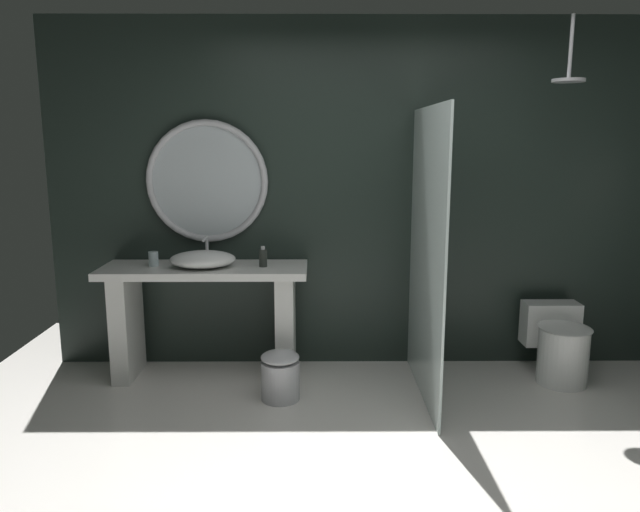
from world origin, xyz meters
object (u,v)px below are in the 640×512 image
tumbler_cup (153,259)px  round_wall_mirror (207,182)px  vessel_sink (203,259)px  soap_dispenser (263,258)px  waste_bin (280,375)px  toilet (559,344)px  rain_shower_head (569,73)px

tumbler_cup → round_wall_mirror: (0.37, 0.22, 0.54)m
vessel_sink → round_wall_mirror: bearing=89.5°
tumbler_cup → vessel_sink: bearing=-6.6°
soap_dispenser → waste_bin: (0.14, -0.42, -0.72)m
tumbler_cup → soap_dispenser: soap_dispenser is taller
soap_dispenser → round_wall_mirror: size_ratio=0.17×
round_wall_mirror → toilet: (2.57, -0.32, -1.16)m
soap_dispenser → waste_bin: size_ratio=0.45×
vessel_sink → rain_shower_head: size_ratio=1.13×
waste_bin → soap_dispenser: bearing=108.4°
tumbler_cup → soap_dispenser: size_ratio=0.71×
soap_dispenser → tumbler_cup: bearing=178.1°
soap_dispenser → rain_shower_head: (2.00, -0.25, 1.24)m
round_wall_mirror → rain_shower_head: (2.42, -0.50, 0.72)m
soap_dispenser → round_wall_mirror: 0.72m
tumbler_cup → toilet: bearing=-1.9°
soap_dispenser → round_wall_mirror: (-0.43, 0.25, 0.52)m
round_wall_mirror → toilet: bearing=-7.0°
waste_bin → rain_shower_head: bearing=5.1°
tumbler_cup → toilet: tumbler_cup is taller
soap_dispenser → toilet: bearing=-1.8°
tumbler_cup → round_wall_mirror: round_wall_mirror is taller
tumbler_cup → round_wall_mirror: bearing=31.3°
vessel_sink → soap_dispenser: 0.43m
tumbler_cup → waste_bin: 1.25m
waste_bin → tumbler_cup: bearing=154.5°
vessel_sink → rain_shower_head: (2.43, -0.23, 1.25)m
vessel_sink → waste_bin: (0.57, -0.40, -0.72)m
round_wall_mirror → rain_shower_head: 2.58m
vessel_sink → toilet: bearing=-1.2°
waste_bin → toilet: bearing=9.9°
toilet → round_wall_mirror: bearing=173.0°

